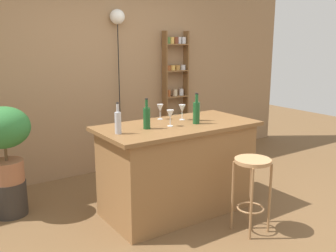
{
  "coord_description": "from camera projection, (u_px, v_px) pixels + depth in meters",
  "views": [
    {
      "loc": [
        -2.21,
        -2.8,
        1.79
      ],
      "look_at": [
        0.05,
        0.55,
        0.87
      ],
      "focal_mm": 40.96,
      "sensor_mm": 36.0,
      "label": 1
    }
  ],
  "objects": [
    {
      "name": "pendant_globe_light",
      "position": [
        117.0,
        20.0,
        4.97
      ],
      "size": [
        0.2,
        0.2,
        2.16
      ],
      "color": "black",
      "rests_on": "ground"
    },
    {
      "name": "ground",
      "position": [
        194.0,
        220.0,
        3.86
      ],
      "size": [
        12.0,
        12.0,
        0.0
      ],
      "primitive_type": "plane",
      "color": "brown"
    },
    {
      "name": "bar_stool",
      "position": [
        252.0,
        178.0,
        3.55
      ],
      "size": [
        0.34,
        0.34,
        0.71
      ],
      "color": "#997047",
      "rests_on": "ground"
    },
    {
      "name": "wine_glass_left",
      "position": [
        160.0,
        109.0,
        4.1
      ],
      "size": [
        0.07,
        0.07,
        0.16
      ],
      "color": "silver",
      "rests_on": "kitchen_counter"
    },
    {
      "name": "back_wall",
      "position": [
        107.0,
        68.0,
        5.13
      ],
      "size": [
        6.4,
        0.1,
        2.8
      ],
      "primitive_type": "cube",
      "color": "#997551",
      "rests_on": "ground"
    },
    {
      "name": "bottle_soda_blue",
      "position": [
        196.0,
        112.0,
        3.89
      ],
      "size": [
        0.07,
        0.07,
        0.32
      ],
      "color": "#194C23",
      "rests_on": "kitchen_counter"
    },
    {
      "name": "spice_shelf",
      "position": [
        175.0,
        92.0,
        5.67
      ],
      "size": [
        0.4,
        0.12,
        1.9
      ],
      "color": "brown",
      "rests_on": "ground"
    },
    {
      "name": "bottle_spirits_clear",
      "position": [
        147.0,
        117.0,
        3.67
      ],
      "size": [
        0.07,
        0.07,
        0.3
      ],
      "color": "#194C23",
      "rests_on": "kitchen_counter"
    },
    {
      "name": "plant_stool",
      "position": [
        10.0,
        198.0,
        3.95
      ],
      "size": [
        0.34,
        0.34,
        0.36
      ],
      "primitive_type": "cylinder",
      "color": "#2D2823",
      "rests_on": "ground"
    },
    {
      "name": "wine_glass_right",
      "position": [
        170.0,
        115.0,
        3.78
      ],
      "size": [
        0.07,
        0.07,
        0.16
      ],
      "color": "silver",
      "rests_on": "kitchen_counter"
    },
    {
      "name": "kitchen_counter",
      "position": [
        177.0,
        168.0,
        4.0
      ],
      "size": [
        1.64,
        0.81,
        0.94
      ],
      "color": "olive",
      "rests_on": "ground"
    },
    {
      "name": "potted_plant",
      "position": [
        4.0,
        136.0,
        3.81
      ],
      "size": [
        0.52,
        0.47,
        0.78
      ],
      "color": "#935B3D",
      "rests_on": "plant_stool"
    },
    {
      "name": "bottle_olive_oil",
      "position": [
        118.0,
        122.0,
        3.47
      ],
      "size": [
        0.06,
        0.06,
        0.29
      ],
      "color": "#B2B2B7",
      "rests_on": "kitchen_counter"
    },
    {
      "name": "bottle_sauce_amber",
      "position": [
        197.0,
        111.0,
        4.03
      ],
      "size": [
        0.06,
        0.06,
        0.29
      ],
      "color": "#236638",
      "rests_on": "kitchen_counter"
    },
    {
      "name": "wine_glass_center",
      "position": [
        182.0,
        109.0,
        4.08
      ],
      "size": [
        0.07,
        0.07,
        0.16
      ],
      "color": "silver",
      "rests_on": "kitchen_counter"
    }
  ]
}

